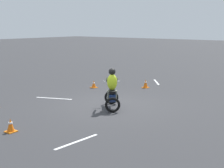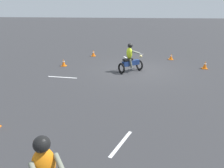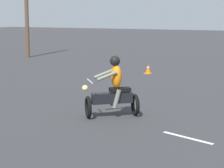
% 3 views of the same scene
% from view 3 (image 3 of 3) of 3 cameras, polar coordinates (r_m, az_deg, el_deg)
% --- Properties ---
extents(motorcycle_rider_background, '(1.35, 1.46, 1.66)m').
position_cam_3_polar(motorcycle_rider_background, '(11.65, 0.17, -0.84)').
color(motorcycle_rider_background, black).
rests_on(motorcycle_rider_background, ground).
extents(traffic_cone_mid_center, '(0.32, 0.32, 0.43)m').
position_cam_3_polar(traffic_cone_mid_center, '(20.11, 4.74, 1.95)').
color(traffic_cone_mid_center, orange).
rests_on(traffic_cone_mid_center, ground).
extents(lane_stripe_n, '(0.57, 1.30, 0.01)m').
position_cam_3_polar(lane_stripe_n, '(10.02, 9.83, -6.92)').
color(lane_stripe_n, silver).
rests_on(lane_stripe_n, ground).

